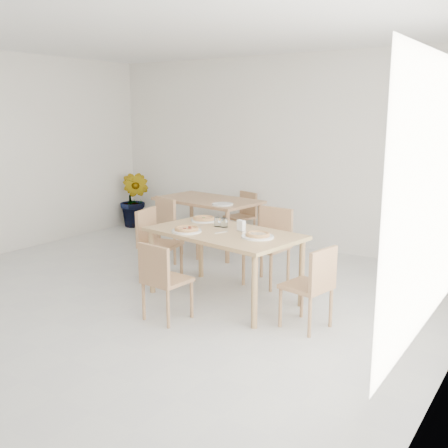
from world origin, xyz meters
The scene contains 21 objects.
main_table centered at (0.65, 1.00, 0.67)m, with size 1.72×1.14×0.75m.
chair_south centered at (0.49, 0.17, 0.45)m, with size 0.41×0.41×0.78m.
chair_north centered at (0.79, 1.77, 0.52)m, with size 0.47×0.47×0.89m.
chair_west centered at (-0.44, 1.13, 0.49)m, with size 0.49×0.49×0.85m.
chair_east centered at (1.77, 0.79, 0.46)m, with size 0.46×0.46×0.79m.
plate_margherita centered at (0.16, 1.32, 0.76)m, with size 0.29×0.29×0.02m, color white.
plate_mushroom centered at (1.08, 0.96, 0.76)m, with size 0.33×0.33×0.02m, color white.
plate_pepperoni centered at (0.33, 0.77, 0.76)m, with size 0.32×0.32×0.02m, color white.
pizza_margherita centered at (0.16, 1.32, 0.78)m, with size 0.26×0.26×0.03m.
pizza_mushroom centered at (1.08, 0.96, 0.78)m, with size 0.28×0.28×0.03m.
pizza_pepperoni centered at (0.33, 0.77, 0.78)m, with size 0.29×0.29×0.03m.
tumbler_a centered at (0.45, 1.17, 0.80)m, with size 0.08×0.08×0.10m, color white.
tumbler_b centered at (0.53, 1.18, 0.80)m, with size 0.08×0.08×0.10m, color white.
napkin_holder centered at (0.80, 1.09, 0.81)m, with size 0.12×0.09×0.12m.
fork_a centered at (0.65, 0.94, 0.75)m, with size 0.01×0.16×0.01m, color silver.
fork_b centered at (0.27, 1.04, 0.75)m, with size 0.01×0.17×0.01m, color silver.
second_table centered at (-0.71, 2.61, 0.67)m, with size 1.59×1.03×0.75m.
chair_back_s centered at (-0.76, 1.87, 0.51)m, with size 0.54×0.54×0.88m.
chair_back_n centered at (-0.55, 3.34, 0.44)m, with size 0.48×0.48×0.77m.
plate_empty centered at (-0.25, 2.33, 0.76)m, with size 0.29×0.29×0.02m, color white.
potted_plant centered at (-2.65, 3.15, 0.49)m, with size 0.53×0.43×0.97m, color #2C5C1B.
Camera 1 is at (3.63, -3.47, 1.99)m, focal length 42.00 mm.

